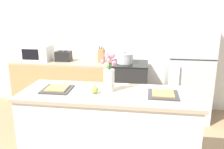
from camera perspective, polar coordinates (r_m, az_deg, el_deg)
back_wall at (r=4.28m, az=3.44°, el=9.90°), size 5.20×0.08×2.70m
kitchen_island at (r=2.61m, az=-0.82°, el=-14.14°), size 1.80×0.66×0.95m
back_counter at (r=4.30m, az=-11.45°, el=-2.63°), size 1.68×0.60×0.90m
stove_range at (r=4.07m, az=4.15°, el=-3.42°), size 0.60×0.61×0.90m
refrigerator at (r=4.01m, az=17.94°, el=1.50°), size 0.68×0.67×1.70m
flower_vase at (r=2.40m, az=-0.64°, el=-0.36°), size 0.15×0.14×0.41m
pear_figurine at (r=2.38m, az=-4.14°, el=-3.53°), size 0.07×0.07×0.11m
plate_setting_left at (r=2.55m, az=-13.08°, el=-3.41°), size 0.30×0.30×0.02m
plate_setting_right at (r=2.39m, az=12.20°, el=-4.66°), size 0.30×0.30×0.02m
toaster at (r=4.16m, az=-11.57°, el=4.37°), size 0.28×0.18×0.17m
cooking_pot at (r=3.92m, az=3.12°, el=3.92°), size 0.27×0.27×0.19m
microwave at (r=4.33m, az=-17.52°, el=5.06°), size 0.48×0.37×0.27m
knife_block at (r=4.00m, az=-2.59°, el=4.59°), size 0.10×0.14×0.27m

